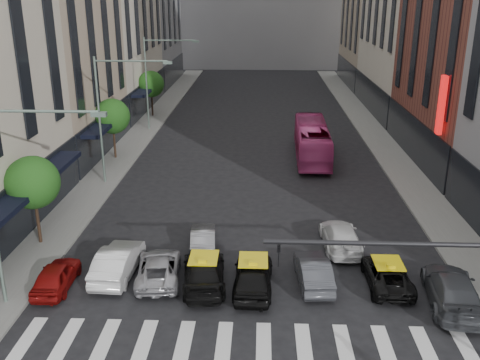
# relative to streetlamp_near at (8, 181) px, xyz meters

# --- Properties ---
(sidewalk_left) EXTENTS (3.00, 96.00, 0.15)m
(sidewalk_left) POSITION_rel_streetlamp_near_xyz_m (-1.46, 26.00, -5.83)
(sidewalk_left) COLOR slate
(sidewalk_left) RESTS_ON ground
(sidewalk_right) EXTENTS (3.00, 96.00, 0.15)m
(sidewalk_right) POSITION_rel_streetlamp_near_xyz_m (21.54, 26.00, -5.83)
(sidewalk_right) COLOR slate
(sidewalk_right) RESTS_ON ground
(building_left_b) EXTENTS (8.00, 16.00, 24.00)m
(building_left_b) POSITION_rel_streetlamp_near_xyz_m (-6.96, 24.00, 6.10)
(building_left_b) COLOR tan
(building_left_b) RESTS_ON ground
(tree_near) EXTENTS (2.88, 2.88, 4.95)m
(tree_near) POSITION_rel_streetlamp_near_xyz_m (-1.76, 6.00, -2.25)
(tree_near) COLOR black
(tree_near) RESTS_ON sidewalk_left
(tree_mid) EXTENTS (2.88, 2.88, 4.95)m
(tree_mid) POSITION_rel_streetlamp_near_xyz_m (-1.76, 22.00, -2.25)
(tree_mid) COLOR black
(tree_mid) RESTS_ON sidewalk_left
(tree_far) EXTENTS (2.88, 2.88, 4.95)m
(tree_far) POSITION_rel_streetlamp_near_xyz_m (-1.76, 38.00, -2.25)
(tree_far) COLOR black
(tree_far) RESTS_ON sidewalk_left
(streetlamp_near) EXTENTS (5.38, 0.25, 9.00)m
(streetlamp_near) POSITION_rel_streetlamp_near_xyz_m (0.00, 0.00, 0.00)
(streetlamp_near) COLOR gray
(streetlamp_near) RESTS_ON sidewalk_left
(streetlamp_mid) EXTENTS (5.38, 0.25, 9.00)m
(streetlamp_mid) POSITION_rel_streetlamp_near_xyz_m (0.00, 16.00, 0.00)
(streetlamp_mid) COLOR gray
(streetlamp_mid) RESTS_ON sidewalk_left
(streetlamp_far) EXTENTS (5.38, 0.25, 9.00)m
(streetlamp_far) POSITION_rel_streetlamp_near_xyz_m (0.00, 32.00, 0.00)
(streetlamp_far) COLOR gray
(streetlamp_far) RESTS_ON sidewalk_left
(liberty_sign) EXTENTS (0.30, 0.70, 4.00)m
(liberty_sign) POSITION_rel_streetlamp_near_xyz_m (22.64, 16.00, 0.10)
(liberty_sign) COLOR red
(liberty_sign) RESTS_ON ground
(car_red) EXTENTS (1.61, 3.80, 1.28)m
(car_red) POSITION_rel_streetlamp_near_xyz_m (0.84, 1.48, -5.26)
(car_red) COLOR maroon
(car_red) RESTS_ON ground
(car_white_front) EXTENTS (1.82, 4.68, 1.52)m
(car_white_front) POSITION_rel_streetlamp_near_xyz_m (3.46, 2.79, -5.14)
(car_white_front) COLOR silver
(car_white_front) RESTS_ON ground
(car_silver) EXTENTS (2.52, 4.63, 1.23)m
(car_silver) POSITION_rel_streetlamp_near_xyz_m (5.53, 2.48, -5.29)
(car_silver) COLOR #A9A8AE
(car_silver) RESTS_ON ground
(taxi_left) EXTENTS (2.47, 5.04, 1.41)m
(taxi_left) POSITION_rel_streetlamp_near_xyz_m (7.79, 2.06, -5.20)
(taxi_left) COLOR black
(taxi_left) RESTS_ON ground
(taxi_center) EXTENTS (1.92, 4.52, 1.53)m
(taxi_center) POSITION_rel_streetlamp_near_xyz_m (10.14, 1.73, -5.14)
(taxi_center) COLOR black
(taxi_center) RESTS_ON ground
(car_grey_mid) EXTENTS (1.74, 4.21, 1.36)m
(car_grey_mid) POSITION_rel_streetlamp_near_xyz_m (13.02, 2.39, -5.23)
(car_grey_mid) COLOR #3E4045
(car_grey_mid) RESTS_ON ground
(taxi_right) EXTENTS (1.98, 4.27, 1.18)m
(taxi_right) POSITION_rel_streetlamp_near_xyz_m (16.51, 2.35, -5.31)
(taxi_right) COLOR black
(taxi_right) RESTS_ON ground
(car_grey_curb) EXTENTS (2.76, 5.42, 1.51)m
(car_grey_curb) POSITION_rel_streetlamp_near_xyz_m (19.04, 0.80, -5.15)
(car_grey_curb) COLOR #404348
(car_grey_curb) RESTS_ON ground
(car_row2_left) EXTENTS (1.64, 3.84, 1.23)m
(car_row2_left) POSITION_rel_streetlamp_near_xyz_m (7.34, 5.90, -5.29)
(car_row2_left) COLOR gray
(car_row2_left) RESTS_ON ground
(car_row2_right) EXTENTS (2.04, 4.73, 1.36)m
(car_row2_right) POSITION_rel_streetlamp_near_xyz_m (14.84, 6.28, -5.23)
(car_row2_right) COLOR silver
(car_row2_right) RESTS_ON ground
(bus) EXTENTS (2.82, 10.91, 3.02)m
(bus) POSITION_rel_streetlamp_near_xyz_m (14.68, 22.97, -4.39)
(bus) COLOR #C1387C
(bus) RESTS_ON ground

